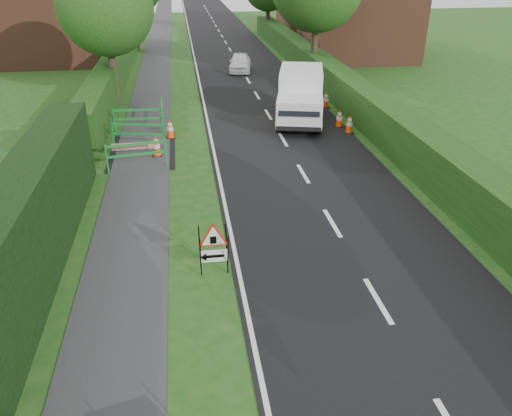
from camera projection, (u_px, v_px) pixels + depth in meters
ground at (272, 345)px, 9.58m from camera, size 120.00×120.00×0.00m
road_surface at (227, 44)px, 40.68m from camera, size 6.00×90.00×0.02m
footpath at (159, 46)px, 39.96m from camera, size 2.00×90.00×0.02m
hedge_west_far at (117, 85)px, 28.27m from camera, size 1.00×24.00×1.80m
hedge_east at (345, 106)px, 24.50m from camera, size 1.20×50.00×1.50m
house_west at (47, 16)px, 33.32m from camera, size 7.50×7.40×7.88m
house_east_a at (358, 14)px, 34.32m from camera, size 7.50×7.40×7.88m
tree_nw at (105, 7)px, 22.75m from camera, size 4.40×4.40×6.70m
triangle_sign at (212, 245)px, 11.30m from camera, size 0.79×0.79×1.15m
works_van at (300, 95)px, 21.81m from camera, size 2.93×5.04×2.16m
traffic_cone_0 at (349, 124)px, 20.62m from camera, size 0.38×0.38×0.79m
traffic_cone_1 at (339, 118)px, 21.35m from camera, size 0.38×0.38×0.79m
traffic_cone_2 at (326, 99)px, 24.02m from camera, size 0.38×0.38×0.79m
traffic_cone_3 at (156, 146)px, 18.28m from camera, size 0.38×0.38×0.79m
traffic_cone_4 at (170, 129)px, 20.06m from camera, size 0.38×0.38×0.79m
ped_barrier_0 at (137, 152)px, 17.03m from camera, size 2.09×0.65×1.00m
ped_barrier_1 at (138, 132)px, 18.94m from camera, size 2.09×0.81×1.00m
ped_barrier_2 at (139, 117)px, 20.69m from camera, size 2.08×0.47×1.00m
ped_barrier_3 at (162, 110)px, 21.56m from camera, size 0.40×2.07×1.00m
redwhite_plank at (134, 158)px, 18.29m from camera, size 1.50×0.08×0.25m
hatchback_car at (240, 62)px, 31.30m from camera, size 1.79×3.38×1.09m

